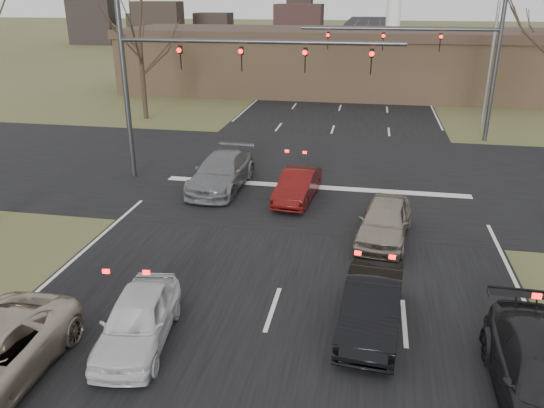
{
  "coord_description": "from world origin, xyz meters",
  "views": [
    {
      "loc": [
        2.24,
        -9.16,
        8.01
      ],
      "look_at": [
        -0.53,
        5.74,
        2.0
      ],
      "focal_mm": 35.0,
      "sensor_mm": 36.0,
      "label": 1
    }
  ],
  "objects_px": {
    "building": "(370,62)",
    "car_red_ahead": "(297,186)",
    "mast_arm_far": "(445,51)",
    "car_black_hatch": "(372,306)",
    "mast_arm_near": "(195,68)",
    "streetlight_right_far": "(491,36)",
    "car_white_sedan": "(138,320)",
    "car_grey_ahead": "(222,172)",
    "car_silver_ahead": "(385,221)"
  },
  "relations": [
    {
      "from": "streetlight_right_far",
      "to": "car_silver_ahead",
      "type": "xyz_separation_m",
      "value": [
        -6.32,
        -18.88,
        -4.89
      ]
    },
    {
      "from": "mast_arm_near",
      "to": "car_white_sedan",
      "type": "height_order",
      "value": "mast_arm_near"
    },
    {
      "from": "streetlight_right_far",
      "to": "car_silver_ahead",
      "type": "height_order",
      "value": "streetlight_right_far"
    },
    {
      "from": "building",
      "to": "car_silver_ahead",
      "type": "xyz_separation_m",
      "value": [
        1.0,
        -29.88,
        -1.97
      ]
    },
    {
      "from": "mast_arm_far",
      "to": "car_black_hatch",
      "type": "relative_size",
      "value": 2.78
    },
    {
      "from": "building",
      "to": "car_red_ahead",
      "type": "height_order",
      "value": "building"
    },
    {
      "from": "streetlight_right_far",
      "to": "car_black_hatch",
      "type": "distance_m",
      "value": 25.76
    },
    {
      "from": "building",
      "to": "car_black_hatch",
      "type": "distance_m",
      "value": 35.44
    },
    {
      "from": "car_black_hatch",
      "to": "car_silver_ahead",
      "type": "xyz_separation_m",
      "value": [
        0.38,
        5.5,
        0.04
      ]
    },
    {
      "from": "mast_arm_near",
      "to": "mast_arm_far",
      "type": "height_order",
      "value": "same"
    },
    {
      "from": "mast_arm_far",
      "to": "car_silver_ahead",
      "type": "relative_size",
      "value": 2.71
    },
    {
      "from": "car_white_sedan",
      "to": "car_red_ahead",
      "type": "height_order",
      "value": "car_white_sedan"
    },
    {
      "from": "car_black_hatch",
      "to": "car_red_ahead",
      "type": "bearing_deg",
      "value": 114.13
    },
    {
      "from": "car_black_hatch",
      "to": "car_red_ahead",
      "type": "xyz_separation_m",
      "value": [
        -3.12,
        8.72,
        -0.03
      ]
    },
    {
      "from": "car_red_ahead",
      "to": "car_white_sedan",
      "type": "bearing_deg",
      "value": -98.0
    },
    {
      "from": "building",
      "to": "mast_arm_near",
      "type": "bearing_deg",
      "value": -106.13
    },
    {
      "from": "car_white_sedan",
      "to": "car_red_ahead",
      "type": "xyz_separation_m",
      "value": [
        2.47,
        10.35,
        -0.02
      ]
    },
    {
      "from": "streetlight_right_far",
      "to": "car_grey_ahead",
      "type": "distance_m",
      "value": 20.45
    },
    {
      "from": "streetlight_right_far",
      "to": "car_grey_ahead",
      "type": "height_order",
      "value": "streetlight_right_far"
    },
    {
      "from": "car_grey_ahead",
      "to": "mast_arm_near",
      "type": "bearing_deg",
      "value": 151.2
    },
    {
      "from": "building",
      "to": "car_black_hatch",
      "type": "height_order",
      "value": "building"
    },
    {
      "from": "building",
      "to": "streetlight_right_far",
      "type": "height_order",
      "value": "streetlight_right_far"
    },
    {
      "from": "car_white_sedan",
      "to": "car_silver_ahead",
      "type": "distance_m",
      "value": 9.3
    },
    {
      "from": "car_white_sedan",
      "to": "car_grey_ahead",
      "type": "height_order",
      "value": "car_grey_ahead"
    },
    {
      "from": "car_grey_ahead",
      "to": "car_silver_ahead",
      "type": "bearing_deg",
      "value": -28.21
    },
    {
      "from": "mast_arm_far",
      "to": "car_white_sedan",
      "type": "xyz_separation_m",
      "value": [
        -9.15,
        -22.01,
        -4.37
      ]
    },
    {
      "from": "car_black_hatch",
      "to": "car_white_sedan",
      "type": "bearing_deg",
      "value": -159.28
    },
    {
      "from": "car_grey_ahead",
      "to": "car_red_ahead",
      "type": "relative_size",
      "value": 1.34
    },
    {
      "from": "building",
      "to": "car_grey_ahead",
      "type": "relative_size",
      "value": 8.34
    },
    {
      "from": "building",
      "to": "streetlight_right_far",
      "type": "relative_size",
      "value": 4.24
    },
    {
      "from": "mast_arm_near",
      "to": "car_white_sedan",
      "type": "distance_m",
      "value": 13.0
    },
    {
      "from": "mast_arm_far",
      "to": "car_grey_ahead",
      "type": "distance_m",
      "value": 15.41
    },
    {
      "from": "streetlight_right_far",
      "to": "car_red_ahead",
      "type": "bearing_deg",
      "value": -122.1
    },
    {
      "from": "mast_arm_far",
      "to": "car_grey_ahead",
      "type": "relative_size",
      "value": 2.19
    },
    {
      "from": "car_red_ahead",
      "to": "car_silver_ahead",
      "type": "distance_m",
      "value": 4.76
    },
    {
      "from": "car_white_sedan",
      "to": "car_black_hatch",
      "type": "bearing_deg",
      "value": 8.66
    },
    {
      "from": "building",
      "to": "car_grey_ahead",
      "type": "distance_m",
      "value": 26.5
    },
    {
      "from": "car_silver_ahead",
      "to": "car_red_ahead",
      "type": "bearing_deg",
      "value": 145.24
    },
    {
      "from": "car_red_ahead",
      "to": "car_grey_ahead",
      "type": "bearing_deg",
      "value": 170.81
    },
    {
      "from": "car_red_ahead",
      "to": "car_silver_ahead",
      "type": "height_order",
      "value": "car_silver_ahead"
    },
    {
      "from": "building",
      "to": "car_red_ahead",
      "type": "distance_m",
      "value": 26.85
    },
    {
      "from": "building",
      "to": "mast_arm_near",
      "type": "distance_m",
      "value": 26.14
    },
    {
      "from": "building",
      "to": "car_grey_ahead",
      "type": "xyz_separation_m",
      "value": [
        -6.0,
        -25.74,
        -1.93
      ]
    },
    {
      "from": "mast_arm_near",
      "to": "car_black_hatch",
      "type": "bearing_deg",
      "value": -52.89
    },
    {
      "from": "mast_arm_near",
      "to": "car_grey_ahead",
      "type": "relative_size",
      "value": 2.38
    },
    {
      "from": "mast_arm_near",
      "to": "car_grey_ahead",
      "type": "height_order",
      "value": "mast_arm_near"
    },
    {
      "from": "streetlight_right_far",
      "to": "car_white_sedan",
      "type": "relative_size",
      "value": 2.64
    },
    {
      "from": "mast_arm_far",
      "to": "car_red_ahead",
      "type": "distance_m",
      "value": 14.13
    },
    {
      "from": "mast_arm_far",
      "to": "car_red_ahead",
      "type": "xyz_separation_m",
      "value": [
        -6.68,
        -11.65,
        -4.39
      ]
    },
    {
      "from": "car_white_sedan",
      "to": "car_black_hatch",
      "type": "height_order",
      "value": "car_black_hatch"
    }
  ]
}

